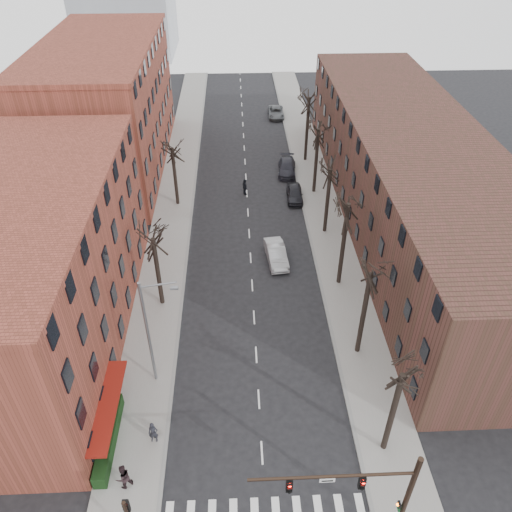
{
  "coord_description": "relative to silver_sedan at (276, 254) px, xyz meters",
  "views": [
    {
      "loc": [
        -1.12,
        -13.25,
        28.42
      ],
      "look_at": [
        0.29,
        18.97,
        4.0
      ],
      "focal_mm": 35.0,
      "sensor_mm": 36.0,
      "label": 1
    }
  ],
  "objects": [
    {
      "name": "parked_car_mid",
      "position": [
        2.61,
        17.33,
        -0.04
      ],
      "size": [
        2.54,
        5.22,
        1.46
      ],
      "primitive_type": "imported",
      "rotation": [
        0.0,
        0.0,
        -0.1
      ],
      "color": "black",
      "rests_on": "ground"
    },
    {
      "name": "tree_left_a",
      "position": [
        -9.96,
        -5.47,
        -0.77
      ],
      "size": [
        5.2,
        5.2,
        9.5
      ],
      "primitive_type": null,
      "color": "black",
      "rests_on": "ground"
    },
    {
      "name": "signal_mast_arm",
      "position": [
        3.1,
        -24.47,
        3.63
      ],
      "size": [
        8.14,
        0.3,
        7.2
      ],
      "color": "black",
      "rests_on": "ground"
    },
    {
      "name": "pedestrian_a",
      "position": [
        -9.07,
        -18.41,
        0.21
      ],
      "size": [
        0.61,
        0.4,
        1.66
      ],
      "primitive_type": "imported",
      "rotation": [
        0.0,
        0.0,
        -0.0
      ],
      "color": "#22232A",
      "rests_on": "sidewalk_left"
    },
    {
      "name": "pedestrian_b",
      "position": [
        -10.42,
        -21.29,
        0.32
      ],
      "size": [
        1.16,
        1.13,
        1.89
      ],
      "primitive_type": "imported",
      "rotation": [
        0.0,
        0.0,
        3.8
      ],
      "color": "black",
      "rests_on": "sidewalk_left"
    },
    {
      "name": "silver_sedan",
      "position": [
        0.0,
        0.0,
        0.0
      ],
      "size": [
        2.15,
        4.84,
        1.54
      ],
      "primitive_type": "imported",
      "rotation": [
        0.0,
        0.0,
        0.11
      ],
      "color": "#A5A8AC",
      "rests_on": "ground"
    },
    {
      "name": "parked_car_near",
      "position": [
        2.89,
        11.03,
        -0.05
      ],
      "size": [
        1.88,
        4.32,
        1.45
      ],
      "primitive_type": "imported",
      "rotation": [
        0.0,
        0.0,
        -0.04
      ],
      "color": "black",
      "rests_on": "ground"
    },
    {
      "name": "building_left_near",
      "position": [
        -18.36,
        -8.47,
        5.23
      ],
      "size": [
        12.0,
        26.0,
        12.0
      ],
      "primitive_type": "cube",
      "color": "brown",
      "rests_on": "ground"
    },
    {
      "name": "parked_car_far",
      "position": [
        2.67,
        35.24,
        -0.09
      ],
      "size": [
        2.35,
        4.93,
        1.36
      ],
      "primitive_type": "imported",
      "rotation": [
        0.0,
        0.0,
        -0.02
      ],
      "color": "#525559",
      "rests_on": "ground"
    },
    {
      "name": "building_left_far",
      "position": [
        -18.36,
        20.53,
        6.23
      ],
      "size": [
        12.0,
        28.0,
        14.0
      ],
      "primitive_type": "cube",
      "color": "brown",
      "rests_on": "ground"
    },
    {
      "name": "tree_right_c",
      "position": [
        5.24,
        -3.47,
        -0.77
      ],
      "size": [
        5.2,
        5.2,
        11.6
      ],
      "primitive_type": null,
      "color": "black",
      "rests_on": "ground"
    },
    {
      "name": "building_right",
      "position": [
        13.64,
        6.53,
        4.23
      ],
      "size": [
        12.0,
        50.0,
        10.0
      ],
      "primitive_type": "cube",
      "color": "#482721",
      "rests_on": "ground"
    },
    {
      "name": "streetlight",
      "position": [
        -9.38,
        -13.47,
        4.24
      ],
      "size": [
        2.45,
        0.22,
        9.03
      ],
      "color": "slate",
      "rests_on": "ground"
    },
    {
      "name": "tree_left_b",
      "position": [
        -9.96,
        10.53,
        -0.77
      ],
      "size": [
        5.2,
        5.2,
        9.5
      ],
      "primitive_type": null,
      "color": "black",
      "rests_on": "ground"
    },
    {
      "name": "tree_right_b",
      "position": [
        5.24,
        -11.47,
        -0.77
      ],
      "size": [
        5.2,
        5.2,
        10.8
      ],
      "primitive_type": null,
      "color": "black",
      "rests_on": "ground"
    },
    {
      "name": "sidewalk_right",
      "position": [
        5.64,
        11.53,
        -0.7
      ],
      "size": [
        4.0,
        90.0,
        0.15
      ],
      "primitive_type": "cube",
      "color": "gray",
      "rests_on": "ground"
    },
    {
      "name": "tree_right_e",
      "position": [
        5.24,
        12.53,
        -0.77
      ],
      "size": [
        5.2,
        5.2,
        10.8
      ],
      "primitive_type": null,
      "color": "black",
      "rests_on": "ground"
    },
    {
      "name": "tree_right_a",
      "position": [
        5.24,
        -19.47,
        -0.77
      ],
      "size": [
        5.2,
        5.2,
        10.0
      ],
      "primitive_type": null,
      "color": "black",
      "rests_on": "ground"
    },
    {
      "name": "hedge",
      "position": [
        -11.86,
        -18.47,
        -0.12
      ],
      "size": [
        0.8,
        6.0,
        1.0
      ],
      "primitive_type": "cube",
      "color": "black",
      "rests_on": "sidewalk_left"
    },
    {
      "name": "tree_right_d",
      "position": [
        5.24,
        4.53,
        -0.77
      ],
      "size": [
        5.2,
        5.2,
        10.0
      ],
      "primitive_type": null,
      "color": "black",
      "rests_on": "ground"
    },
    {
      "name": "awning_left",
      "position": [
        -11.76,
        -17.47,
        -0.77
      ],
      "size": [
        1.2,
        7.0,
        0.15
      ],
      "primitive_type": "cube",
      "color": "maroon",
      "rests_on": "ground"
    },
    {
      "name": "sidewalk_left",
      "position": [
        -10.36,
        11.53,
        -0.7
      ],
      "size": [
        4.0,
        90.0,
        0.15
      ],
      "primitive_type": "cube",
      "color": "gray",
      "rests_on": "ground"
    },
    {
      "name": "pedestrian_crossing",
      "position": [
        -2.58,
        12.38,
        0.17
      ],
      "size": [
        0.83,
        1.2,
        1.89
      ],
      "primitive_type": "imported",
      "rotation": [
        0.0,
        0.0,
        1.94
      ],
      "color": "black",
      "rests_on": "ground"
    },
    {
      "name": "tree_right_f",
      "position": [
        5.24,
        20.53,
        -0.77
      ],
      "size": [
        5.2,
        5.2,
        11.6
      ],
      "primitive_type": null,
      "color": "black",
      "rests_on": "ground"
    }
  ]
}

